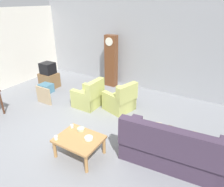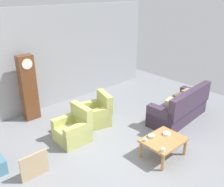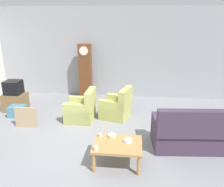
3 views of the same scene
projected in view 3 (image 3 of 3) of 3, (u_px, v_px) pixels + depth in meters
name	position (u px, v px, depth m)	size (l,w,h in m)	color
ground_plane	(93.00, 143.00, 5.36)	(10.40, 10.40, 0.00)	gray
garage_door_wall	(111.00, 53.00, 8.25)	(8.40, 0.16, 3.20)	#9EA0A5
couch_floral	(201.00, 134.00, 5.07)	(2.17, 1.05, 1.04)	#423347
armchair_olive_near	(82.00, 110.00, 6.51)	(0.80, 0.77, 0.92)	#B7BC66
armchair_olive_far	(117.00, 108.00, 6.68)	(0.97, 0.95, 0.92)	tan
coffee_table_wood	(118.00, 146.00, 4.52)	(0.96, 0.76, 0.46)	#B27F47
grandfather_clock	(85.00, 72.00, 8.08)	(0.44, 0.30, 1.97)	brown
tv_stand_cabinet	(15.00, 102.00, 7.21)	(0.68, 0.52, 0.55)	brown
tv_crt	(13.00, 87.00, 7.06)	(0.48, 0.44, 0.42)	black
framed_picture_leaning	(26.00, 117.00, 6.08)	(0.60, 0.05, 0.57)	tan
storage_box_blue	(17.00, 111.00, 6.81)	(0.45, 0.39, 0.32)	teal
cup_white_porcelain	(96.00, 148.00, 4.26)	(0.08, 0.08, 0.08)	white
cup_blue_rimmed	(100.00, 135.00, 4.74)	(0.07, 0.07, 0.07)	silver
bowl_white_stacked	(128.00, 141.00, 4.54)	(0.18, 0.18, 0.05)	white
bowl_shallow_green	(112.00, 136.00, 4.74)	(0.17, 0.17, 0.05)	#B2C69E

